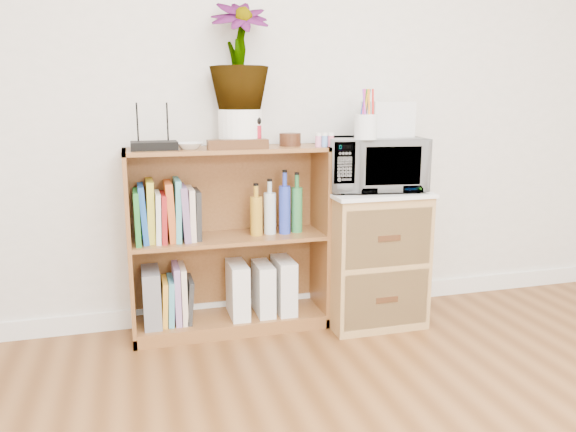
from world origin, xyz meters
name	(u,v)px	position (x,y,z in m)	size (l,w,h in m)	color
skirting_board	(288,303)	(0.00, 2.24, 0.05)	(4.00, 0.02, 0.10)	white
bookshelf	(229,241)	(-0.35, 2.10, 0.47)	(1.00, 0.30, 0.95)	brown
wicker_unit	(370,257)	(0.40, 2.02, 0.35)	(0.50, 0.45, 0.70)	#9E7542
microwave	(374,164)	(0.40, 2.02, 0.86)	(0.49, 0.33, 0.27)	silver
pen_cup	(366,127)	(0.30, 1.90, 1.05)	(0.11, 0.11, 0.12)	silver
small_appliance	(387,119)	(0.49, 2.06, 1.08)	(0.23, 0.19, 0.18)	silver
router	(154,146)	(-0.70, 2.08, 0.97)	(0.22, 0.15, 0.04)	black
white_bowl	(189,146)	(-0.54, 2.07, 0.97)	(0.13, 0.13, 0.03)	silver
plant_pot	(240,128)	(-0.28, 2.12, 1.04)	(0.22, 0.22, 0.18)	white
potted_plant	(239,55)	(-0.28, 2.12, 1.39)	(0.29, 0.29, 0.51)	#36692A
trinket_box	(238,144)	(-0.31, 2.00, 0.97)	(0.29, 0.07, 0.05)	#3B1E10
kokeshi_doll	(257,137)	(-0.21, 2.06, 1.00)	(0.05, 0.05, 0.11)	#B6162B
wooden_bowl	(290,140)	(-0.02, 2.11, 0.98)	(0.11, 0.11, 0.06)	#361B0E
paint_jars	(325,141)	(0.13, 2.01, 0.98)	(0.12, 0.04, 0.06)	pink
file_box	(152,297)	(-0.75, 2.10, 0.21)	(0.09, 0.23, 0.28)	slate
magazine_holder_left	(238,289)	(-0.31, 2.09, 0.21)	(0.09, 0.23, 0.29)	white
magazine_holder_mid	(263,288)	(-0.17, 2.09, 0.21)	(0.09, 0.22, 0.27)	white
magazine_holder_right	(284,285)	(-0.06, 2.09, 0.21)	(0.09, 0.23, 0.29)	silver
cookbooks	(167,213)	(-0.65, 2.10, 0.64)	(0.32, 0.20, 0.31)	#1F752B
liquor_bottles	(277,206)	(-0.10, 2.10, 0.64)	(0.28, 0.06, 0.32)	#B98622
lower_books	(177,297)	(-0.62, 2.10, 0.20)	(0.16, 0.19, 0.30)	gold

